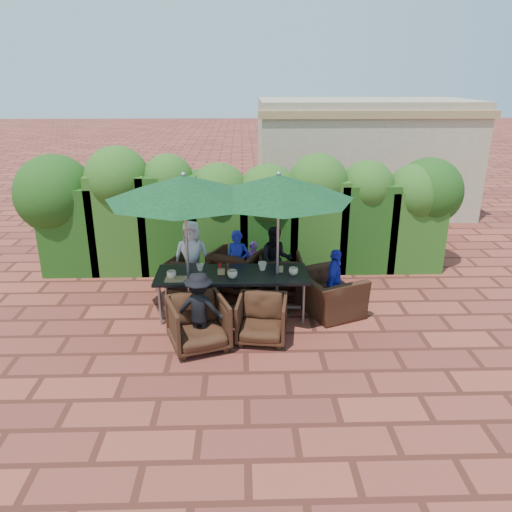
{
  "coord_description": "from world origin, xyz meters",
  "views": [
    {
      "loc": [
        -0.04,
        -7.57,
        3.89
      ],
      "look_at": [
        0.19,
        0.4,
        0.96
      ],
      "focal_mm": 35.0,
      "sensor_mm": 36.0,
      "label": 1
    }
  ],
  "objects_px": {
    "chair_far_right": "(280,273)",
    "chair_far_left": "(192,274)",
    "umbrella_right": "(279,187)",
    "chair_near_left": "(198,321)",
    "umbrella_left": "(184,188)",
    "chair_far_mid": "(236,268)",
    "chair_end_right": "(329,287)",
    "dining_table": "(232,277)",
    "chair_near_right": "(262,317)"
  },
  "relations": [
    {
      "from": "umbrella_right",
      "to": "umbrella_left",
      "type": "bearing_deg",
      "value": -179.47
    },
    {
      "from": "chair_far_left",
      "to": "chair_end_right",
      "type": "relative_size",
      "value": 0.72
    },
    {
      "from": "chair_far_mid",
      "to": "chair_far_right",
      "type": "bearing_deg",
      "value": -167.88
    },
    {
      "from": "chair_far_left",
      "to": "dining_table",
      "type": "bearing_deg",
      "value": 151.73
    },
    {
      "from": "dining_table",
      "to": "chair_end_right",
      "type": "bearing_deg",
      "value": 0.59
    },
    {
      "from": "umbrella_left",
      "to": "chair_end_right",
      "type": "xyz_separation_m",
      "value": [
        2.36,
        0.04,
        -1.74
      ]
    },
    {
      "from": "dining_table",
      "to": "chair_far_mid",
      "type": "xyz_separation_m",
      "value": [
        0.05,
        1.06,
        -0.25
      ]
    },
    {
      "from": "umbrella_left",
      "to": "chair_far_mid",
      "type": "bearing_deg",
      "value": 54.5
    },
    {
      "from": "umbrella_left",
      "to": "umbrella_right",
      "type": "height_order",
      "value": "same"
    },
    {
      "from": "umbrella_right",
      "to": "chair_near_left",
      "type": "relative_size",
      "value": 2.91
    },
    {
      "from": "umbrella_left",
      "to": "chair_near_right",
      "type": "bearing_deg",
      "value": -35.85
    },
    {
      "from": "umbrella_left",
      "to": "chair_near_left",
      "type": "xyz_separation_m",
      "value": [
        0.23,
        -1.04,
        -1.79
      ]
    },
    {
      "from": "umbrella_right",
      "to": "chair_far_left",
      "type": "relative_size",
      "value": 3.15
    },
    {
      "from": "chair_near_right",
      "to": "chair_end_right",
      "type": "xyz_separation_m",
      "value": [
        1.18,
        0.9,
        0.09
      ]
    },
    {
      "from": "chair_far_left",
      "to": "chair_far_mid",
      "type": "height_order",
      "value": "chair_far_mid"
    },
    {
      "from": "chair_near_left",
      "to": "chair_end_right",
      "type": "relative_size",
      "value": 0.78
    },
    {
      "from": "chair_near_left",
      "to": "umbrella_right",
      "type": "bearing_deg",
      "value": 21.01
    },
    {
      "from": "dining_table",
      "to": "umbrella_left",
      "type": "bearing_deg",
      "value": -177.89
    },
    {
      "from": "dining_table",
      "to": "chair_far_left",
      "type": "relative_size",
      "value": 3.25
    },
    {
      "from": "umbrella_left",
      "to": "chair_near_left",
      "type": "relative_size",
      "value": 2.94
    },
    {
      "from": "dining_table",
      "to": "chair_far_mid",
      "type": "distance_m",
      "value": 1.08
    },
    {
      "from": "umbrella_right",
      "to": "chair_far_left",
      "type": "height_order",
      "value": "umbrella_right"
    },
    {
      "from": "chair_far_mid",
      "to": "chair_end_right",
      "type": "height_order",
      "value": "chair_end_right"
    },
    {
      "from": "chair_far_left",
      "to": "chair_far_right",
      "type": "distance_m",
      "value": 1.63
    },
    {
      "from": "chair_far_left",
      "to": "chair_far_right",
      "type": "height_order",
      "value": "chair_far_right"
    },
    {
      "from": "umbrella_right",
      "to": "chair_near_left",
      "type": "bearing_deg",
      "value": -139.78
    },
    {
      "from": "dining_table",
      "to": "umbrella_right",
      "type": "height_order",
      "value": "umbrella_right"
    },
    {
      "from": "dining_table",
      "to": "chair_near_left",
      "type": "bearing_deg",
      "value": -114.74
    },
    {
      "from": "umbrella_left",
      "to": "chair_near_left",
      "type": "distance_m",
      "value": 2.08
    },
    {
      "from": "chair_far_mid",
      "to": "chair_near_right",
      "type": "relative_size",
      "value": 1.13
    },
    {
      "from": "umbrella_left",
      "to": "chair_end_right",
      "type": "bearing_deg",
      "value": 1.05
    },
    {
      "from": "umbrella_right",
      "to": "chair_end_right",
      "type": "relative_size",
      "value": 2.27
    },
    {
      "from": "dining_table",
      "to": "umbrella_left",
      "type": "distance_m",
      "value": 1.7
    },
    {
      "from": "chair_end_right",
      "to": "umbrella_left",
      "type": "bearing_deg",
      "value": 67.82
    },
    {
      "from": "chair_far_left",
      "to": "chair_far_mid",
      "type": "xyz_separation_m",
      "value": [
        0.81,
        0.16,
        0.04
      ]
    },
    {
      "from": "chair_far_right",
      "to": "chair_far_left",
      "type": "bearing_deg",
      "value": -0.95
    },
    {
      "from": "chair_far_left",
      "to": "chair_near_right",
      "type": "height_order",
      "value": "chair_far_left"
    },
    {
      "from": "umbrella_left",
      "to": "chair_far_mid",
      "type": "relative_size",
      "value": 2.89
    },
    {
      "from": "dining_table",
      "to": "chair_near_right",
      "type": "xyz_separation_m",
      "value": [
        0.46,
        -0.89,
        -0.29
      ]
    },
    {
      "from": "umbrella_right",
      "to": "chair_end_right",
      "type": "bearing_deg",
      "value": 1.92
    },
    {
      "from": "dining_table",
      "to": "chair_far_mid",
      "type": "bearing_deg",
      "value": 87.47
    },
    {
      "from": "dining_table",
      "to": "chair_end_right",
      "type": "relative_size",
      "value": 2.34
    },
    {
      "from": "chair_far_right",
      "to": "chair_near_left",
      "type": "height_order",
      "value": "chair_near_left"
    },
    {
      "from": "umbrella_right",
      "to": "chair_far_right",
      "type": "distance_m",
      "value": 2.02
    },
    {
      "from": "chair_far_right",
      "to": "chair_end_right",
      "type": "height_order",
      "value": "chair_end_right"
    },
    {
      "from": "umbrella_right",
      "to": "chair_near_left",
      "type": "xyz_separation_m",
      "value": [
        -1.25,
        -1.05,
        -1.79
      ]
    },
    {
      "from": "dining_table",
      "to": "chair_near_left",
      "type": "height_order",
      "value": "chair_near_left"
    },
    {
      "from": "dining_table",
      "to": "chair_far_right",
      "type": "distance_m",
      "value": 1.26
    },
    {
      "from": "chair_far_mid",
      "to": "chair_far_left",
      "type": "bearing_deg",
      "value": 36.3
    },
    {
      "from": "umbrella_right",
      "to": "chair_far_right",
      "type": "height_order",
      "value": "umbrella_right"
    }
  ]
}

